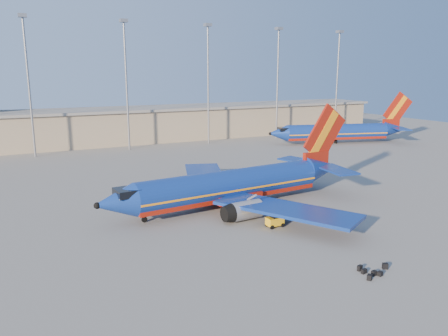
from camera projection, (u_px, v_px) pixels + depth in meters
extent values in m
plane|color=slate|center=(246.00, 197.00, 62.33)|extent=(220.00, 220.00, 0.00)
cube|color=gray|center=(173.00, 123.00, 116.56)|extent=(120.00, 15.00, 8.00)
cube|color=slate|center=(173.00, 108.00, 115.66)|extent=(122.00, 16.00, 0.60)
cylinder|color=gray|center=(29.00, 89.00, 88.74)|extent=(0.44, 0.44, 28.00)
cube|color=gray|center=(22.00, 15.00, 85.66)|extent=(1.60, 1.60, 0.70)
cylinder|color=gray|center=(127.00, 88.00, 97.41)|extent=(0.44, 0.44, 28.00)
cube|color=gray|center=(124.00, 21.00, 94.33)|extent=(1.60, 1.60, 0.70)
cylinder|color=gray|center=(208.00, 86.00, 106.08)|extent=(0.44, 0.44, 28.00)
cube|color=gray|center=(208.00, 25.00, 103.00)|extent=(1.60, 1.60, 0.70)
cylinder|color=gray|center=(277.00, 85.00, 114.75)|extent=(0.44, 0.44, 28.00)
cube|color=gray|center=(279.00, 29.00, 111.67)|extent=(1.60, 1.60, 0.70)
cylinder|color=gray|center=(337.00, 84.00, 123.42)|extent=(0.44, 0.44, 28.00)
cube|color=gray|center=(340.00, 32.00, 120.34)|extent=(1.60, 1.60, 0.70)
cylinder|color=navy|center=(230.00, 185.00, 57.16)|extent=(26.34, 6.30, 4.02)
cube|color=maroon|center=(230.00, 193.00, 57.38)|extent=(26.28, 5.55, 1.41)
cube|color=orange|center=(230.00, 187.00, 57.22)|extent=(26.35, 6.35, 0.24)
cone|color=navy|center=(115.00, 203.00, 49.36)|extent=(4.90, 4.41, 4.02)
cube|color=black|center=(127.00, 192.00, 49.85)|extent=(2.85, 3.05, 0.87)
cone|color=navy|center=(320.00, 169.00, 65.15)|extent=(5.99, 4.50, 4.02)
cube|color=maroon|center=(316.00, 159.00, 64.39)|extent=(4.60, 1.00, 2.39)
cube|color=maroon|center=(325.00, 133.00, 64.35)|extent=(7.98, 1.05, 8.67)
cube|color=orange|center=(324.00, 133.00, 64.24)|extent=(5.33, 0.92, 6.80)
cube|color=navy|center=(301.00, 161.00, 67.88)|extent=(5.16, 7.61, 0.24)
cube|color=navy|center=(336.00, 170.00, 61.72)|extent=(4.08, 7.30, 0.24)
cube|color=navy|center=(205.00, 176.00, 66.17)|extent=(10.61, 17.70, 0.38)
cube|color=navy|center=(286.00, 209.00, 50.22)|extent=(12.93, 17.37, 0.38)
cube|color=maroon|center=(233.00, 195.00, 57.75)|extent=(6.87, 4.80, 1.09)
cylinder|color=gray|center=(201.00, 189.00, 61.57)|extent=(4.10, 2.62, 2.28)
cylinder|color=gray|center=(246.00, 210.00, 52.14)|extent=(4.10, 2.62, 2.28)
cylinder|color=gray|center=(144.00, 217.00, 51.57)|extent=(0.28, 0.28, 1.20)
cylinder|color=black|center=(144.00, 219.00, 51.63)|extent=(0.72, 0.33, 0.70)
cylinder|color=black|center=(229.00, 196.00, 60.88)|extent=(0.96, 0.68, 0.91)
cylinder|color=black|center=(252.00, 207.00, 56.16)|extent=(0.96, 0.68, 0.91)
cylinder|color=navy|center=(336.00, 132.00, 108.21)|extent=(25.63, 10.77, 3.94)
cube|color=maroon|center=(336.00, 136.00, 108.43)|extent=(25.43, 10.05, 1.38)
cube|color=orange|center=(336.00, 133.00, 108.27)|extent=(25.65, 10.81, 0.23)
cone|color=navy|center=(278.00, 133.00, 105.55)|extent=(5.37, 5.01, 3.94)
cube|color=black|center=(284.00, 129.00, 105.58)|extent=(3.21, 3.36, 0.85)
cone|color=navy|center=(394.00, 129.00, 110.89)|extent=(6.40, 5.30, 3.94)
cube|color=maroon|center=(391.00, 123.00, 110.43)|extent=(4.46, 1.78, 2.34)
cube|color=maroon|center=(398.00, 109.00, 109.90)|extent=(7.60, 2.46, 8.49)
cube|color=orange|center=(397.00, 109.00, 109.86)|extent=(5.12, 1.85, 6.66)
cube|color=navy|center=(385.00, 125.00, 114.16)|extent=(3.64, 7.01, 0.23)
cube|color=navy|center=(400.00, 129.00, 107.22)|extent=(6.00, 7.51, 0.23)
cylinder|color=black|center=(336.00, 141.00, 108.73)|extent=(0.92, 0.92, 0.96)
cube|color=#EDAF15|center=(275.00, 221.00, 50.03)|extent=(1.98, 1.18, 0.92)
cube|color=black|center=(275.00, 216.00, 49.91)|extent=(0.96, 1.05, 0.32)
cylinder|color=black|center=(267.00, 224.00, 50.22)|extent=(0.49, 0.18, 0.48)
cylinder|color=black|center=(272.00, 227.00, 49.35)|extent=(0.49, 0.18, 0.48)
cylinder|color=black|center=(277.00, 222.00, 50.91)|extent=(0.49, 0.18, 0.48)
cylinder|color=black|center=(283.00, 225.00, 50.04)|extent=(0.49, 0.18, 0.48)
cube|color=black|center=(374.00, 273.00, 38.09)|extent=(0.50, 0.36, 0.46)
cube|color=black|center=(370.00, 277.00, 37.30)|extent=(0.60, 0.58, 0.48)
cube|color=black|center=(380.00, 274.00, 38.07)|extent=(0.52, 0.46, 0.39)
cube|color=black|center=(364.00, 271.00, 38.52)|extent=(0.56, 0.37, 0.41)
cube|color=black|center=(360.00, 268.00, 39.05)|extent=(0.53, 0.39, 0.50)
cube|color=black|center=(385.00, 266.00, 39.41)|extent=(0.60, 0.56, 0.53)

